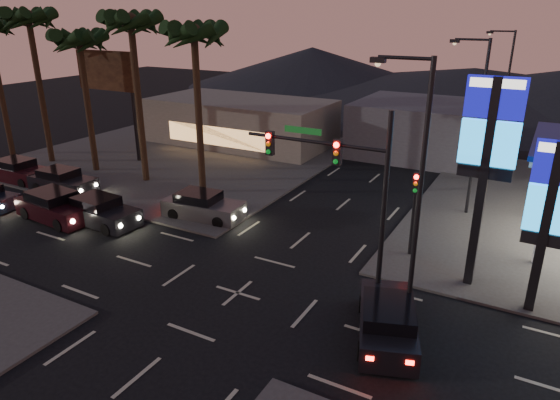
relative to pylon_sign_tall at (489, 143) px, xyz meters
The scene contains 24 objects.
ground 11.97m from the pylon_sign_tall, 147.09° to the right, with size 140.00×140.00×0.00m, color black.
corner_lot_nw 27.40m from the pylon_sign_tall, 156.80° to the left, with size 24.00×24.00×0.12m, color #47443F.
pylon_sign_tall is the anchor object (origin of this frame).
pylon_sign_short 3.20m from the pylon_sign_tall, 21.80° to the right, with size 1.60×0.35×7.00m.
traffic_signal_mast 6.02m from the pylon_sign_tall, 143.48° to the right, with size 6.10×0.39×8.00m.
pedestal_signal 4.82m from the pylon_sign_tall, 153.73° to the left, with size 0.32×0.39×4.30m.
streetlight_near 4.86m from the pylon_sign_tall, 110.76° to the right, with size 2.14×0.25×10.00m.
streetlight_mid 8.70m from the pylon_sign_tall, 101.35° to the left, with size 2.14×0.25×10.00m.
streetlight_far 22.57m from the pylon_sign_tall, 94.34° to the left, with size 2.14×0.25×10.00m.
palm_a 18.21m from the pylon_sign_tall, 167.12° to the left, with size 4.41×4.41×10.86m.
palm_b 23.13m from the pylon_sign_tall, 169.92° to the left, with size 4.41×4.41×11.46m.
palm_c 27.90m from the pylon_sign_tall, behind, with size 4.41×4.41×10.26m.
palm_d 32.96m from the pylon_sign_tall, behind, with size 4.41×4.41×11.66m.
billboard 29.95m from the pylon_sign_tall, 165.50° to the left, with size 6.00×0.30×8.50m.
building_far_west 28.25m from the pylon_sign_tall, 143.75° to the left, with size 16.00×8.00×4.00m, color #726B5B.
building_far_mid 21.91m from the pylon_sign_tall, 107.59° to the left, with size 12.00×9.00×4.40m, color #4C4C51.
hill_left 64.06m from the pylon_sign_tall, 121.58° to the left, with size 40.00×40.00×6.00m, color black.
hill_center 55.33m from the pylon_sign_tall, 98.86° to the left, with size 60.00×60.00×4.00m, color black.
car_lane_a_front 20.45m from the pylon_sign_tall, behind, with size 4.90×2.28×1.56m.
car_lane_a_mid 23.19m from the pylon_sign_tall, behind, with size 5.24×2.50×1.66m.
car_lane_b_front 15.91m from the pylon_sign_tall, behind, with size 4.91×2.36×1.56m.
car_lane_b_mid 26.45m from the pylon_sign_tall, behind, with size 4.80×2.15×1.54m.
car_lane_b_rear 30.91m from the pylon_sign_tall, behind, with size 4.91×2.13×1.59m.
suv_station 8.12m from the pylon_sign_tall, 109.84° to the right, with size 3.38×5.04×1.56m.
Camera 1 is at (10.54, -15.39, 11.27)m, focal length 32.00 mm.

